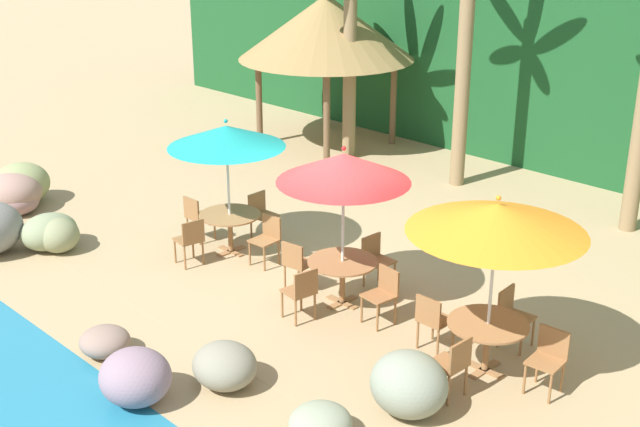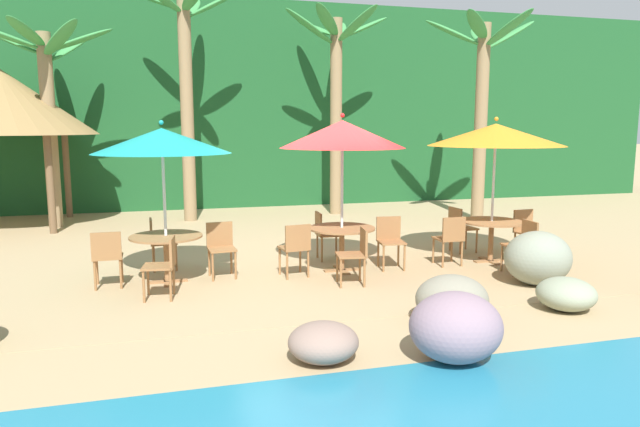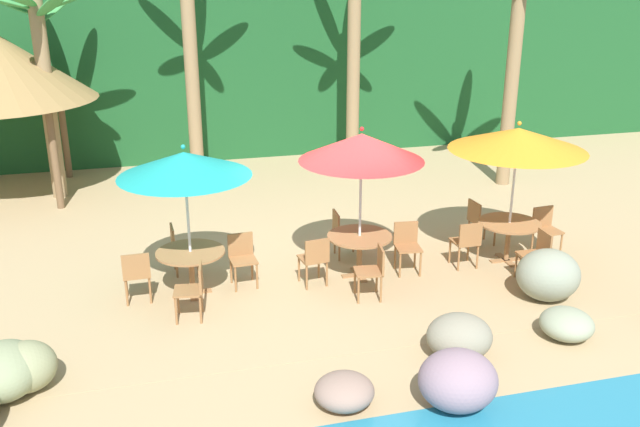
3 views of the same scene
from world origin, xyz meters
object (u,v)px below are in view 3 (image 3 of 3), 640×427
at_px(chair_red_right, 374,268).
at_px(chair_teal_right, 194,287).
at_px(chair_red_seaward, 407,243).
at_px(palm_tree_fourth, 516,43).
at_px(chair_orange_inland, 479,219).
at_px(umbrella_orange, 518,139).
at_px(chair_orange_seaward, 545,227).
at_px(dining_table_teal, 191,259).
at_px(chair_orange_left, 467,241).
at_px(palm_tree_nearest, 41,49).
at_px(chair_red_left, 315,258).
at_px(palm_tree_third, 354,25).
at_px(chair_orange_right, 537,252).
at_px(dining_table_orange, 509,229).
at_px(chair_teal_seaward, 242,256).
at_px(chair_teal_left, 137,273).
at_px(umbrella_teal, 184,164).
at_px(chair_red_inland, 342,231).
at_px(dining_table_red, 359,242).
at_px(palm_tree_second, 189,25).
at_px(umbrella_red, 361,147).

bearing_deg(chair_red_right, chair_teal_right, 179.30).
xyz_separation_m(chair_red_seaward, palm_tree_fourth, (4.13, 4.16, 2.83)).
bearing_deg(chair_orange_inland, umbrella_orange, -79.56).
bearing_deg(chair_orange_seaward, dining_table_teal, -179.46).
bearing_deg(chair_orange_left, palm_tree_nearest, 140.27).
distance_m(dining_table_teal, chair_red_seaward, 3.67).
bearing_deg(dining_table_teal, chair_red_left, -6.86).
distance_m(chair_red_seaward, chair_orange_inland, 1.91).
relative_size(chair_red_left, palm_tree_third, 0.16).
bearing_deg(chair_red_right, chair_orange_right, -1.40).
bearing_deg(dining_table_orange, chair_teal_seaward, 176.93).
xyz_separation_m(chair_teal_left, dining_table_orange, (6.41, -0.00, 0.10)).
height_order(chair_teal_seaward, chair_teal_right, same).
xyz_separation_m(umbrella_teal, palm_tree_third, (4.57, 6.12, 1.46)).
relative_size(dining_table_teal, chair_red_inland, 1.26).
distance_m(dining_table_red, palm_tree_second, 7.10).
height_order(chair_red_left, chair_red_right, same).
distance_m(dining_table_orange, chair_orange_right, 0.86).
bearing_deg(umbrella_red, chair_orange_left, -5.09).
xyz_separation_m(chair_teal_right, chair_orange_seaward, (6.43, 0.91, 0.00)).
bearing_deg(chair_orange_right, chair_teal_seaward, 167.00).
xyz_separation_m(chair_red_left, palm_tree_second, (-1.34, 6.20, 3.22)).
bearing_deg(palm_tree_nearest, palm_tree_second, 2.68).
height_order(chair_red_right, palm_tree_fourth, palm_tree_fourth).
bearing_deg(chair_red_seaward, chair_red_right, -136.45).
bearing_deg(palm_tree_fourth, palm_tree_second, 165.59).
height_order(dining_table_orange, chair_orange_seaward, chair_orange_seaward).
xyz_separation_m(chair_teal_seaward, chair_teal_right, (-0.87, -1.00, 0.00)).
relative_size(umbrella_teal, palm_tree_fourth, 0.49).
relative_size(dining_table_red, chair_orange_inland, 1.26).
xyz_separation_m(dining_table_red, palm_tree_nearest, (-5.34, 5.85, 2.71)).
bearing_deg(chair_red_left, dining_table_orange, 2.11).
xyz_separation_m(chair_red_seaward, chair_orange_left, (1.05, -0.16, 0.00)).
bearing_deg(dining_table_teal, palm_tree_fourth, 27.84).
bearing_deg(palm_tree_second, chair_orange_seaward, -45.65).
distance_m(umbrella_red, dining_table_red, 1.65).
bearing_deg(chair_red_inland, umbrella_teal, -163.44).
bearing_deg(chair_red_seaward, palm_tree_second, 116.77).
xyz_separation_m(dining_table_orange, palm_tree_second, (-4.93, 6.07, 3.12)).
relative_size(chair_teal_left, chair_orange_right, 1.00).
bearing_deg(chair_red_seaward, palm_tree_third, 81.67).
height_order(chair_red_right, chair_orange_seaward, same).
xyz_separation_m(chair_red_left, chair_orange_seaward, (4.42, 0.30, 0.00)).
xyz_separation_m(dining_table_teal, palm_tree_second, (0.64, 5.96, 3.12)).
relative_size(dining_table_teal, chair_red_seaward, 1.26).
xyz_separation_m(dining_table_red, chair_orange_right, (2.82, -0.92, -0.10)).
distance_m(umbrella_orange, palm_tree_fourth, 4.90).
xyz_separation_m(chair_orange_inland, palm_tree_third, (-0.84, 5.38, 3.12)).
bearing_deg(palm_tree_second, chair_red_seaward, -63.23).
xyz_separation_m(chair_teal_right, palm_tree_nearest, (-2.50, 6.67, 2.81)).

